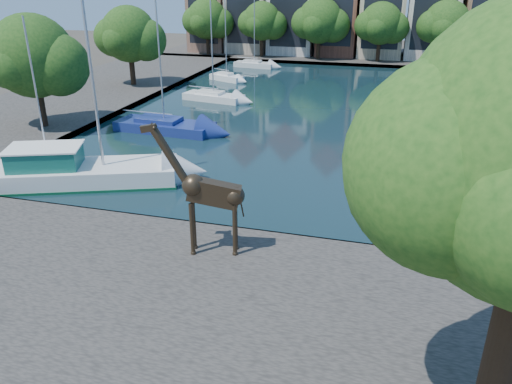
% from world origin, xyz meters
% --- Properties ---
extents(ground, '(160.00, 160.00, 0.00)m').
position_xyz_m(ground, '(0.00, 0.00, 0.00)').
color(ground, '#38332B').
rests_on(ground, ground).
extents(water_basin, '(38.00, 50.00, 0.08)m').
position_xyz_m(water_basin, '(0.00, 24.00, 0.04)').
color(water_basin, black).
rests_on(water_basin, ground).
extents(near_quay, '(50.00, 14.00, 0.50)m').
position_xyz_m(near_quay, '(0.00, -7.00, 0.25)').
color(near_quay, '#47433E').
rests_on(near_quay, ground).
extents(far_quay, '(60.00, 16.00, 0.50)m').
position_xyz_m(far_quay, '(0.00, 56.00, 0.25)').
color(far_quay, '#47433E').
rests_on(far_quay, ground).
extents(left_quay, '(14.00, 52.00, 0.50)m').
position_xyz_m(left_quay, '(-25.00, 24.00, 0.25)').
color(left_quay, '#47433E').
rests_on(left_quay, ground).
extents(townhouse_west_end, '(5.44, 9.18, 14.93)m').
position_xyz_m(townhouse_west_end, '(-23.00, 55.99, 7.36)').
color(townhouse_west_end, '#8B604C').
rests_on(townhouse_west_end, far_quay).
extents(townhouse_west_inner, '(6.43, 9.18, 15.15)m').
position_xyz_m(townhouse_west_inner, '(-10.50, 55.99, 7.35)').
color(townhouse_west_inner, silver).
rests_on(townhouse_west_inner, far_quay).
extents(townhouse_east_inner, '(5.94, 9.18, 15.79)m').
position_xyz_m(townhouse_east_inner, '(2.00, 55.99, 7.73)').
color(townhouse_east_inner, '#C3AE8B').
rests_on(townhouse_east_inner, far_quay).
extents(townhouse_east_end, '(5.44, 9.18, 14.43)m').
position_xyz_m(townhouse_east_end, '(15.00, 55.99, 7.11)').
color(townhouse_east_end, '#8B6042').
rests_on(townhouse_east_end, far_quay).
extents(far_tree_far_west, '(7.28, 5.60, 7.68)m').
position_xyz_m(far_tree_far_west, '(-21.90, 50.49, 5.18)').
color(far_tree_far_west, '#332114').
rests_on(far_tree_far_west, far_quay).
extents(far_tree_west, '(6.76, 5.20, 7.36)m').
position_xyz_m(far_tree_west, '(-13.91, 50.49, 5.08)').
color(far_tree_west, '#332114').
rests_on(far_tree_west, far_quay).
extents(far_tree_mid_west, '(7.80, 6.00, 8.00)m').
position_xyz_m(far_tree_mid_west, '(-5.89, 50.49, 5.29)').
color(far_tree_mid_west, '#332114').
rests_on(far_tree_mid_west, far_quay).
extents(far_tree_mid_east, '(7.02, 5.40, 7.52)m').
position_xyz_m(far_tree_mid_east, '(2.10, 50.49, 5.13)').
color(far_tree_mid_east, '#332114').
rests_on(far_tree_mid_east, far_quay).
extents(far_tree_east, '(7.54, 5.80, 7.84)m').
position_xyz_m(far_tree_east, '(10.11, 50.49, 5.24)').
color(far_tree_east, '#332114').
rests_on(far_tree_east, far_quay).
extents(side_tree_left_near, '(7.80, 6.00, 8.20)m').
position_xyz_m(side_tree_left_near, '(-20.89, 11.99, 5.49)').
color(side_tree_left_near, '#332114').
rests_on(side_tree_left_near, left_quay).
extents(side_tree_left_far, '(7.28, 5.60, 7.88)m').
position_xyz_m(side_tree_left_far, '(-21.90, 27.99, 5.38)').
color(side_tree_left_far, '#332114').
rests_on(side_tree_left_far, left_quay).
extents(giraffe_statue, '(3.80, 1.27, 5.46)m').
position_xyz_m(giraffe_statue, '(-2.31, -2.43, 3.18)').
color(giraffe_statue, '#332619').
rests_on(giraffe_statue, near_quay).
extents(motorsailer, '(11.03, 6.79, 11.31)m').
position_xyz_m(motorsailer, '(-12.58, 3.46, 0.95)').
color(motorsailer, silver).
rests_on(motorsailer, water_basin).
extents(sailboat_left_a, '(4.90, 3.09, 9.06)m').
position_xyz_m(sailboat_left_a, '(-14.72, 4.00, 0.57)').
color(sailboat_left_a, white).
rests_on(sailboat_left_a, water_basin).
extents(sailboat_left_b, '(7.67, 3.09, 10.31)m').
position_xyz_m(sailboat_left_b, '(-12.13, 14.40, 0.63)').
color(sailboat_left_b, navy).
rests_on(sailboat_left_b, water_basin).
extents(sailboat_left_c, '(6.05, 3.00, 8.98)m').
position_xyz_m(sailboat_left_c, '(-12.00, 25.00, 0.56)').
color(sailboat_left_c, silver).
rests_on(sailboat_left_c, water_basin).
extents(sailboat_left_d, '(4.35, 3.00, 8.91)m').
position_xyz_m(sailboat_left_d, '(-13.88, 34.56, 0.60)').
color(sailboat_left_d, white).
rests_on(sailboat_left_d, water_basin).
extents(sailboat_left_e, '(5.37, 2.41, 8.50)m').
position_xyz_m(sailboat_left_e, '(-13.24, 44.00, 0.57)').
color(sailboat_left_e, silver).
rests_on(sailboat_left_e, water_basin).
extents(sailboat_right_c, '(6.93, 3.89, 9.93)m').
position_xyz_m(sailboat_right_c, '(13.09, 30.96, 0.67)').
color(sailboat_right_c, white).
rests_on(sailboat_right_c, water_basin).
extents(sailboat_right_d, '(5.30, 2.68, 8.11)m').
position_xyz_m(sailboat_right_d, '(13.55, 40.45, 0.60)').
color(sailboat_right_d, silver).
rests_on(sailboat_right_d, water_basin).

